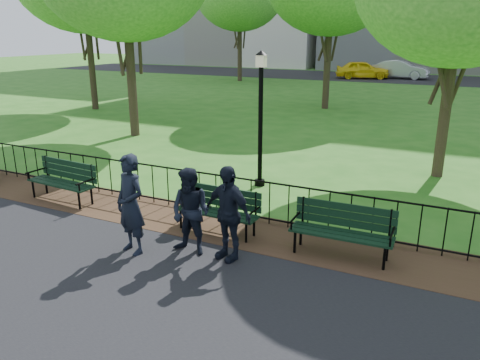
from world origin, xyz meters
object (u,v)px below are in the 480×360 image
at_px(park_bench_right_a, 343,225).
at_px(lamppost, 261,115).
at_px(park_bench_main, 208,203).
at_px(person_right, 228,213).
at_px(taxi, 362,70).
at_px(person_mid, 191,212).
at_px(person_left, 131,205).
at_px(sedan_silver, 400,69).
at_px(park_bench_left_a, 64,177).

height_order(park_bench_right_a, lamppost, lamppost).
relative_size(park_bench_main, person_right, 1.02).
height_order(park_bench_right_a, person_right, person_right).
bearing_deg(park_bench_main, taxi, 98.40).
bearing_deg(lamppost, person_mid, -83.44).
bearing_deg(taxi, person_mid, 169.59).
relative_size(person_left, sedan_silver, 0.39).
bearing_deg(park_bench_right_a, person_left, -157.40).
xyz_separation_m(park_bench_left_a, person_left, (3.06, -1.45, 0.32)).
relative_size(park_bench_main, taxi, 0.39).
xyz_separation_m(park_bench_main, lamppost, (-0.22, 2.98, 1.23)).
bearing_deg(taxi, lamppost, 169.66).
relative_size(park_bench_main, park_bench_right_a, 0.95).
relative_size(person_left, person_mid, 1.15).
bearing_deg(taxi, park_bench_left_a, 162.71).
height_order(park_bench_main, person_left, person_left).
xyz_separation_m(park_bench_right_a, person_right, (-1.70, -0.96, 0.27)).
relative_size(lamppost, person_right, 2.01).
xyz_separation_m(person_right, taxi, (-4.76, 32.95, -0.10)).
height_order(park_bench_main, person_mid, person_mid).
relative_size(park_bench_right_a, person_left, 0.99).
distance_m(park_bench_right_a, person_right, 1.97).
height_order(park_bench_right_a, sedan_silver, sedan_silver).
relative_size(lamppost, person_left, 1.87).
bearing_deg(person_right, sedan_silver, 109.01).
xyz_separation_m(lamppost, taxi, (-3.65, 29.09, -1.05)).
relative_size(park_bench_right_a, person_mid, 1.15).
distance_m(park_bench_main, park_bench_right_a, 2.58).
height_order(park_bench_main, person_right, person_right).
bearing_deg(person_right, park_bench_left_a, -175.62).
height_order(person_left, taxi, person_left).
bearing_deg(taxi, park_bench_main, 169.40).
xyz_separation_m(park_bench_main, taxi, (-3.87, 32.07, 0.17)).
relative_size(park_bench_main, sedan_silver, 0.37).
bearing_deg(lamppost, taxi, 97.15).
distance_m(park_bench_left_a, person_mid, 4.13).
distance_m(person_left, taxi, 33.62).
bearing_deg(person_left, person_mid, 39.90).
relative_size(park_bench_left_a, taxi, 0.42).
bearing_deg(person_mid, lamppost, 99.12).
bearing_deg(person_right, park_bench_main, 150.68).
bearing_deg(taxi, park_bench_right_a, 173.92).
bearing_deg(lamppost, sedan_silver, 91.63).
bearing_deg(lamppost, park_bench_right_a, -46.00).
relative_size(park_bench_left_a, sedan_silver, 0.40).
height_order(person_mid, person_right, person_right).
bearing_deg(person_right, park_bench_right_a, 45.15).
bearing_deg(park_bench_main, sedan_silver, 93.37).
bearing_deg(person_left, park_bench_left_a, 171.01).
height_order(person_right, sedan_silver, person_right).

